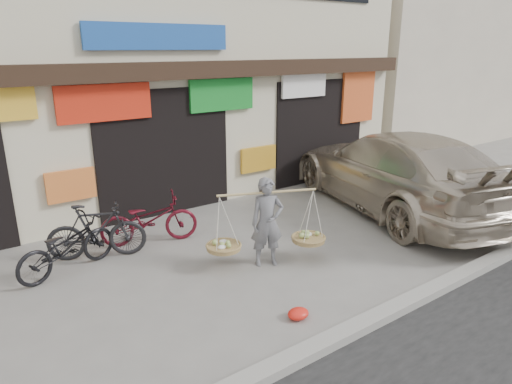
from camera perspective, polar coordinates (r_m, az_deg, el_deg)
ground at (r=7.53m, az=0.77°, el=-10.08°), size 70.00×70.00×0.00m
kerb at (r=6.23m, az=12.20°, el=-16.35°), size 70.00×0.25×0.12m
shophouse_block at (r=12.42m, az=-17.78°, el=16.61°), size 14.00×6.32×7.00m
neighbor_east at (r=21.39m, az=19.89°, el=15.86°), size 12.00×7.00×6.40m
street_vendor at (r=7.55m, az=1.39°, el=-4.26°), size 1.91×1.12×1.51m
bike_0 at (r=7.98m, az=-22.58°, el=-6.28°), size 1.81×1.10×0.90m
bike_1 at (r=8.30m, az=-19.32°, el=-4.65°), size 1.70×1.05×0.99m
bike_2 at (r=8.67m, az=-13.21°, el=-3.34°), size 1.87×1.12×0.93m
suv at (r=10.65m, az=16.97°, el=2.60°), size 3.94×6.47×1.75m
red_bag at (r=6.40m, az=5.29°, el=-14.90°), size 0.31×0.25×0.14m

